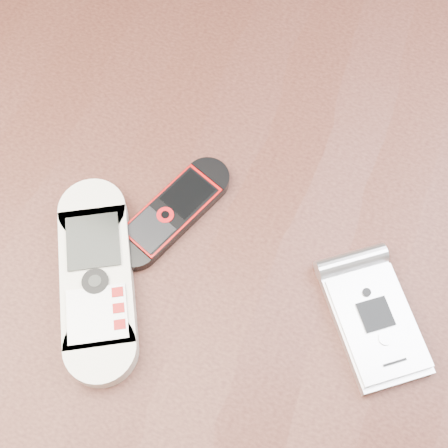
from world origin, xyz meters
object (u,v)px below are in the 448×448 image
Objects in this scene: nokia_black_red at (172,212)px; motorola_razr at (375,321)px; table at (219,269)px; nokia_white at (97,277)px.

nokia_black_red is 0.19m from motorola_razr.
table is 10.27× the size of motorola_razr.
nokia_white is 1.52× the size of motorola_razr.
table is at bearing 18.61° from nokia_white.
nokia_black_red is at bearing -175.68° from table.
nokia_white is 1.38× the size of nokia_black_red.
table is 6.74× the size of nokia_white.
nokia_white is 0.09m from nokia_black_red.
nokia_white is at bearing 154.61° from motorola_razr.
motorola_razr is (0.23, 0.04, -0.00)m from nokia_white.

